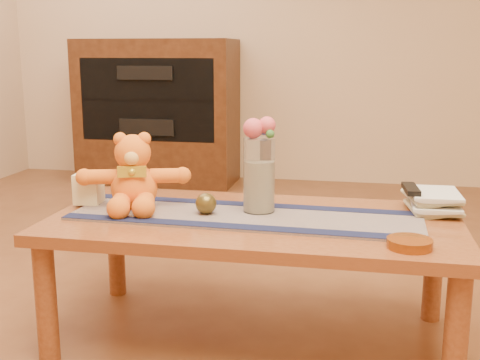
% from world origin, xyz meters
% --- Properties ---
extents(floor, '(5.50, 5.50, 0.00)m').
position_xyz_m(floor, '(0.00, 0.00, 0.00)').
color(floor, brown).
rests_on(floor, ground).
extents(wall_back, '(5.50, 0.00, 5.50)m').
position_xyz_m(wall_back, '(0.00, 2.75, 1.35)').
color(wall_back, tan).
rests_on(wall_back, floor).
extents(coffee_table_top, '(1.40, 0.70, 0.04)m').
position_xyz_m(coffee_table_top, '(0.00, 0.00, 0.43)').
color(coffee_table_top, brown).
rests_on(coffee_table_top, floor).
extents(table_leg_fl, '(0.07, 0.07, 0.41)m').
position_xyz_m(table_leg_fl, '(-0.64, -0.29, 0.21)').
color(table_leg_fl, brown).
rests_on(table_leg_fl, floor).
extents(table_leg_fr, '(0.07, 0.07, 0.41)m').
position_xyz_m(table_leg_fr, '(0.64, -0.29, 0.21)').
color(table_leg_fr, brown).
rests_on(table_leg_fr, floor).
extents(table_leg_bl, '(0.07, 0.07, 0.41)m').
position_xyz_m(table_leg_bl, '(-0.64, 0.29, 0.21)').
color(table_leg_bl, brown).
rests_on(table_leg_bl, floor).
extents(table_leg_br, '(0.07, 0.07, 0.41)m').
position_xyz_m(table_leg_br, '(0.64, 0.29, 0.21)').
color(table_leg_br, brown).
rests_on(table_leg_br, floor).
extents(persian_runner, '(1.21, 0.38, 0.01)m').
position_xyz_m(persian_runner, '(-0.03, -0.00, 0.45)').
color(persian_runner, '#181E44').
rests_on(persian_runner, coffee_table_top).
extents(runner_border_near, '(1.20, 0.09, 0.00)m').
position_xyz_m(runner_border_near, '(-0.04, -0.15, 0.46)').
color(runner_border_near, '#121636').
rests_on(runner_border_near, persian_runner).
extents(runner_border_far, '(1.20, 0.09, 0.00)m').
position_xyz_m(runner_border_far, '(-0.03, 0.14, 0.46)').
color(runner_border_far, '#121636').
rests_on(runner_border_far, persian_runner).
extents(teddy_bear, '(0.45, 0.41, 0.26)m').
position_xyz_m(teddy_bear, '(-0.45, 0.03, 0.59)').
color(teddy_bear, orange).
rests_on(teddy_bear, persian_runner).
extents(pillar_candle, '(0.10, 0.10, 0.11)m').
position_xyz_m(pillar_candle, '(-0.63, 0.05, 0.51)').
color(pillar_candle, beige).
rests_on(pillar_candle, persian_runner).
extents(candle_wick, '(0.00, 0.00, 0.01)m').
position_xyz_m(candle_wick, '(-0.63, 0.05, 0.57)').
color(candle_wick, black).
rests_on(candle_wick, pillar_candle).
extents(glass_vase, '(0.11, 0.11, 0.26)m').
position_xyz_m(glass_vase, '(0.01, 0.06, 0.59)').
color(glass_vase, silver).
rests_on(glass_vase, persian_runner).
extents(potpourri_fill, '(0.09, 0.09, 0.18)m').
position_xyz_m(potpourri_fill, '(0.01, 0.06, 0.55)').
color(potpourri_fill, beige).
rests_on(potpourri_fill, glass_vase).
extents(rose_left, '(0.07, 0.07, 0.07)m').
position_xyz_m(rose_left, '(-0.01, 0.05, 0.75)').
color(rose_left, '#D04958').
rests_on(rose_left, glass_vase).
extents(rose_right, '(0.06, 0.06, 0.06)m').
position_xyz_m(rose_right, '(0.03, 0.06, 0.76)').
color(rose_right, '#D04958').
rests_on(rose_right, glass_vase).
extents(blue_flower_back, '(0.04, 0.04, 0.04)m').
position_xyz_m(blue_flower_back, '(0.02, 0.09, 0.75)').
color(blue_flower_back, '#5552B3').
rests_on(blue_flower_back, glass_vase).
extents(blue_flower_side, '(0.04, 0.04, 0.04)m').
position_xyz_m(blue_flower_side, '(-0.02, 0.08, 0.74)').
color(blue_flower_side, '#5552B3').
rests_on(blue_flower_side, glass_vase).
extents(leaf_sprig, '(0.03, 0.03, 0.03)m').
position_xyz_m(leaf_sprig, '(0.05, 0.04, 0.74)').
color(leaf_sprig, '#33662D').
rests_on(leaf_sprig, glass_vase).
extents(bronze_ball, '(0.09, 0.09, 0.07)m').
position_xyz_m(bronze_ball, '(-0.17, -0.01, 0.49)').
color(bronze_ball, '#4F401A').
rests_on(bronze_ball, persian_runner).
extents(book_bottom, '(0.19, 0.24, 0.02)m').
position_xyz_m(book_bottom, '(0.53, 0.19, 0.46)').
color(book_bottom, beige).
rests_on(book_bottom, coffee_table_top).
extents(book_lower, '(0.17, 0.23, 0.02)m').
position_xyz_m(book_lower, '(0.53, 0.18, 0.48)').
color(book_lower, beige).
rests_on(book_lower, book_bottom).
extents(book_upper, '(0.20, 0.25, 0.02)m').
position_xyz_m(book_upper, '(0.52, 0.19, 0.50)').
color(book_upper, beige).
rests_on(book_upper, book_lower).
extents(book_top, '(0.17, 0.23, 0.02)m').
position_xyz_m(book_top, '(0.53, 0.19, 0.52)').
color(book_top, beige).
rests_on(book_top, book_upper).
extents(tv_remote, '(0.06, 0.16, 0.02)m').
position_xyz_m(tv_remote, '(0.53, 0.18, 0.54)').
color(tv_remote, black).
rests_on(tv_remote, book_top).
extents(amber_dish, '(0.15, 0.15, 0.03)m').
position_xyz_m(amber_dish, '(0.50, -0.24, 0.46)').
color(amber_dish, '#BF5914').
rests_on(amber_dish, coffee_table_top).
extents(media_cabinet, '(1.20, 0.50, 1.10)m').
position_xyz_m(media_cabinet, '(-1.20, 2.48, 0.55)').
color(media_cabinet, '#32180B').
rests_on(media_cabinet, floor).
extents(cabinet_cavity, '(1.02, 0.03, 0.61)m').
position_xyz_m(cabinet_cavity, '(-1.20, 2.25, 0.66)').
color(cabinet_cavity, black).
rests_on(cabinet_cavity, media_cabinet).
extents(cabinet_shelf, '(1.02, 0.20, 0.02)m').
position_xyz_m(cabinet_shelf, '(-1.20, 2.33, 0.66)').
color(cabinet_shelf, '#32180B').
rests_on(cabinet_shelf, media_cabinet).
extents(stereo_upper, '(0.42, 0.28, 0.10)m').
position_xyz_m(stereo_upper, '(-1.20, 2.35, 0.86)').
color(stereo_upper, black).
rests_on(stereo_upper, media_cabinet).
extents(stereo_lower, '(0.42, 0.28, 0.12)m').
position_xyz_m(stereo_lower, '(-1.20, 2.35, 0.46)').
color(stereo_lower, black).
rests_on(stereo_lower, media_cabinet).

